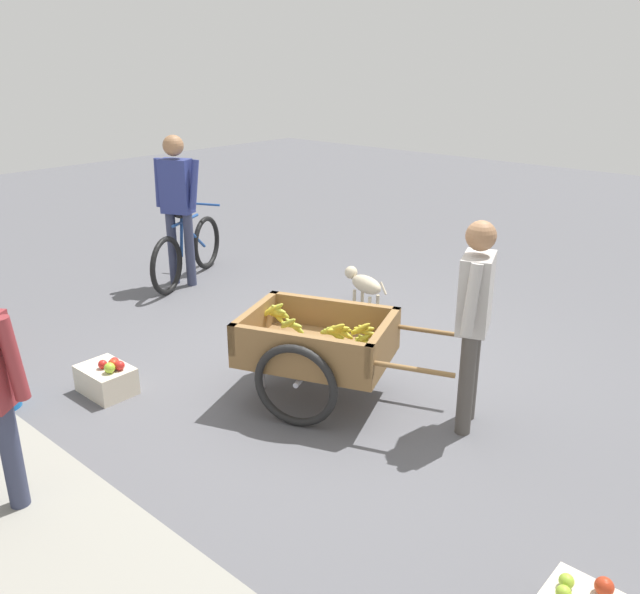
# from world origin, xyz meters

# --- Properties ---
(ground_plane) EXTENTS (24.00, 24.00, 0.00)m
(ground_plane) POSITION_xyz_m (0.00, 0.00, 0.00)
(ground_plane) COLOR #56565B
(fruit_cart) EXTENTS (1.81, 1.30, 0.72)m
(fruit_cart) POSITION_xyz_m (-0.25, 0.33, 0.44)
(fruit_cart) COLOR olive
(fruit_cart) RESTS_ON ground
(vendor_person) EXTENTS (0.31, 0.55, 1.52)m
(vendor_person) POSITION_xyz_m (-1.32, -0.07, 0.90)
(vendor_person) COLOR #4C4742
(vendor_person) RESTS_ON ground
(bicycle) EXTENTS (0.78, 1.53, 0.85)m
(bicycle) POSITION_xyz_m (2.81, -0.79, 0.35)
(bicycle) COLOR black
(bicycle) RESTS_ON ground
(cyclist_person) EXTENTS (0.48, 0.34, 1.72)m
(cyclist_person) POSITION_xyz_m (2.75, -0.66, 1.04)
(cyclist_person) COLOR #333851
(cyclist_person) RESTS_ON ground
(dog) EXTENTS (0.66, 0.28, 0.40)m
(dog) POSITION_xyz_m (0.68, -1.45, 0.27)
(dog) COLOR beige
(dog) RESTS_ON ground
(plastic_bucket) EXTENTS (0.23, 0.23, 0.24)m
(plastic_bucket) POSITION_xyz_m (1.44, 2.03, 0.12)
(plastic_bucket) COLOR #1966B2
(plastic_bucket) RESTS_ON ground
(apple_crate) EXTENTS (0.44, 0.32, 0.31)m
(apple_crate) POSITION_xyz_m (1.06, 1.38, 0.12)
(apple_crate) COLOR beige
(apple_crate) RESTS_ON ground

